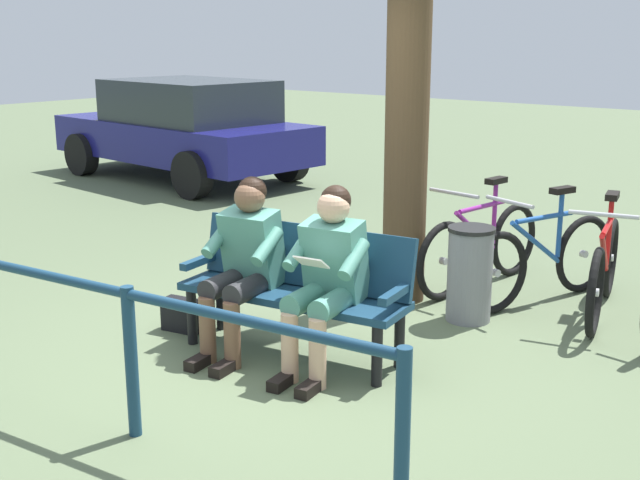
% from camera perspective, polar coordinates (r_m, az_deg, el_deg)
% --- Properties ---
extents(ground_plane, '(40.00, 40.00, 0.00)m').
position_cam_1_polar(ground_plane, '(5.54, -3.63, -8.39)').
color(ground_plane, '#566647').
extents(bench, '(1.66, 0.75, 0.87)m').
position_cam_1_polar(bench, '(5.51, -1.57, -2.87)').
color(bench, navy).
rests_on(bench, ground).
extents(person_reading, '(0.54, 0.81, 1.20)m').
position_cam_1_polar(person_reading, '(5.18, 0.49, -2.17)').
color(person_reading, '#4C8C7A').
rests_on(person_reading, ground).
extents(person_companion, '(0.54, 0.81, 1.20)m').
position_cam_1_polar(person_companion, '(5.51, -5.35, -1.23)').
color(person_companion, '#4C8C7A').
rests_on(person_companion, ground).
extents(handbag, '(0.32, 0.20, 0.24)m').
position_cam_1_polar(handbag, '(6.09, -9.60, -5.21)').
color(handbag, black).
rests_on(handbag, ground).
extents(tree_trunk, '(0.35, 0.35, 3.94)m').
position_cam_1_polar(tree_trunk, '(6.44, 6.24, 12.76)').
color(tree_trunk, '#4C3823').
rests_on(tree_trunk, ground).
extents(litter_bin, '(0.36, 0.36, 0.73)m').
position_cam_1_polar(litter_bin, '(6.25, 10.45, -2.35)').
color(litter_bin, slate).
rests_on(litter_bin, ground).
extents(bicycle_blue, '(0.58, 1.64, 0.94)m').
position_cam_1_polar(bicycle_blue, '(6.64, 19.25, -2.00)').
color(bicycle_blue, black).
rests_on(bicycle_blue, ground).
extents(bicycle_red, '(0.64, 1.62, 0.94)m').
position_cam_1_polar(bicycle_red, '(6.80, 15.29, -1.33)').
color(bicycle_red, black).
rests_on(bicycle_red, ground).
extents(bicycle_green, '(0.48, 1.68, 0.94)m').
position_cam_1_polar(bicycle_green, '(7.09, 11.18, -0.45)').
color(bicycle_green, black).
rests_on(bicycle_green, ground).
extents(railing_fence, '(3.26, 0.50, 0.85)m').
position_cam_1_polar(railing_fence, '(4.45, -13.20, -6.30)').
color(railing_fence, navy).
rests_on(railing_fence, ground).
extents(parked_car, '(4.31, 2.24, 1.47)m').
position_cam_1_polar(parked_car, '(12.36, -9.47, 7.81)').
color(parked_car, navy).
rests_on(parked_car, ground).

